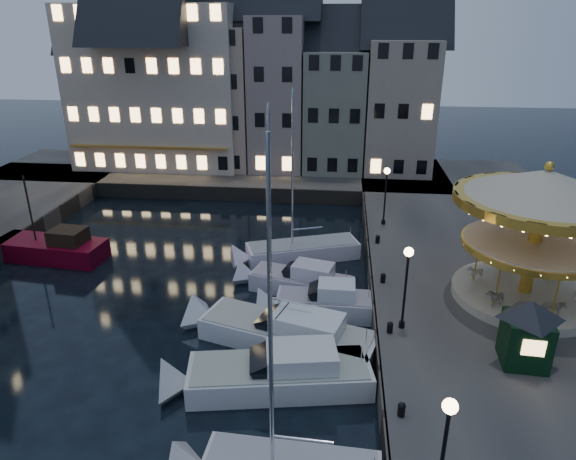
# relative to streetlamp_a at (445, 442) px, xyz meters

# --- Properties ---
(ground) EXTENTS (160.00, 160.00, 0.00)m
(ground) POSITION_rel_streetlamp_a_xyz_m (-7.20, 9.00, -4.02)
(ground) COLOR black
(ground) RESTS_ON ground
(quay_east) EXTENTS (16.00, 56.00, 1.30)m
(quay_east) POSITION_rel_streetlamp_a_xyz_m (6.80, 15.00, -3.37)
(quay_east) COLOR #474442
(quay_east) RESTS_ON ground
(quay_north) EXTENTS (44.00, 12.00, 1.30)m
(quay_north) POSITION_rel_streetlamp_a_xyz_m (-15.20, 37.00, -3.37)
(quay_north) COLOR #474442
(quay_north) RESTS_ON ground
(quaywall_e) EXTENTS (0.15, 44.00, 1.30)m
(quaywall_e) POSITION_rel_streetlamp_a_xyz_m (-1.20, 15.00, -3.37)
(quaywall_e) COLOR #47423A
(quaywall_e) RESTS_ON ground
(quaywall_n) EXTENTS (48.00, 0.15, 1.30)m
(quaywall_n) POSITION_rel_streetlamp_a_xyz_m (-13.20, 31.00, -3.37)
(quaywall_n) COLOR #47423A
(quaywall_n) RESTS_ON ground
(streetlamp_a) EXTENTS (0.44, 0.44, 4.17)m
(streetlamp_a) POSITION_rel_streetlamp_a_xyz_m (0.00, 0.00, 0.00)
(streetlamp_a) COLOR black
(streetlamp_a) RESTS_ON quay_east
(streetlamp_b) EXTENTS (0.44, 0.44, 4.17)m
(streetlamp_b) POSITION_rel_streetlamp_a_xyz_m (0.00, 10.00, 0.00)
(streetlamp_b) COLOR black
(streetlamp_b) RESTS_ON quay_east
(streetlamp_c) EXTENTS (0.44, 0.44, 4.17)m
(streetlamp_c) POSITION_rel_streetlamp_a_xyz_m (0.00, 23.50, 0.00)
(streetlamp_c) COLOR black
(streetlamp_c) RESTS_ON quay_east
(bollard_a) EXTENTS (0.30, 0.30, 0.57)m
(bollard_a) POSITION_rel_streetlamp_a_xyz_m (-0.60, 4.00, -2.41)
(bollard_a) COLOR black
(bollard_a) RESTS_ON quay_east
(bollard_b) EXTENTS (0.30, 0.30, 0.57)m
(bollard_b) POSITION_rel_streetlamp_a_xyz_m (-0.60, 9.50, -2.41)
(bollard_b) COLOR black
(bollard_b) RESTS_ON quay_east
(bollard_c) EXTENTS (0.30, 0.30, 0.57)m
(bollard_c) POSITION_rel_streetlamp_a_xyz_m (-0.60, 14.50, -2.41)
(bollard_c) COLOR black
(bollard_c) RESTS_ON quay_east
(bollard_d) EXTENTS (0.30, 0.30, 0.57)m
(bollard_d) POSITION_rel_streetlamp_a_xyz_m (-0.60, 20.00, -2.41)
(bollard_d) COLOR black
(bollard_d) RESTS_ON quay_east
(townhouse_na) EXTENTS (5.50, 8.00, 12.80)m
(townhouse_na) POSITION_rel_streetlamp_a_xyz_m (-26.70, 39.00, 3.76)
(townhouse_na) COLOR gray
(townhouse_na) RESTS_ON quay_north
(townhouse_nb) EXTENTS (6.16, 8.00, 13.80)m
(townhouse_nb) POSITION_rel_streetlamp_a_xyz_m (-21.25, 39.00, 4.26)
(townhouse_nb) COLOR slate
(townhouse_nb) RESTS_ON quay_north
(townhouse_nc) EXTENTS (6.82, 8.00, 14.80)m
(townhouse_nc) POSITION_rel_streetlamp_a_xyz_m (-15.20, 39.00, 4.76)
(townhouse_nc) COLOR tan
(townhouse_nc) RESTS_ON quay_north
(townhouse_nd) EXTENTS (5.50, 8.00, 15.80)m
(townhouse_nd) POSITION_rel_streetlamp_a_xyz_m (-9.45, 39.00, 5.26)
(townhouse_nd) COLOR gray
(townhouse_nd) RESTS_ON quay_north
(townhouse_ne) EXTENTS (6.16, 8.00, 12.80)m
(townhouse_ne) POSITION_rel_streetlamp_a_xyz_m (-4.00, 39.00, 3.76)
(townhouse_ne) COLOR slate
(townhouse_ne) RESTS_ON quay_north
(townhouse_nf) EXTENTS (6.82, 8.00, 13.80)m
(townhouse_nf) POSITION_rel_streetlamp_a_xyz_m (2.05, 39.00, 4.26)
(townhouse_nf) COLOR gray
(townhouse_nf) RESTS_ON quay_north
(hotel_corner) EXTENTS (17.60, 9.00, 16.80)m
(hotel_corner) POSITION_rel_streetlamp_a_xyz_m (-21.20, 39.00, 5.76)
(hotel_corner) COLOR beige
(hotel_corner) RESTS_ON quay_north
(motorboat_b) EXTENTS (9.03, 4.02, 2.15)m
(motorboat_b) POSITION_rel_streetlamp_a_xyz_m (-5.86, 6.62, -3.37)
(motorboat_b) COLOR silver
(motorboat_b) RESTS_ON ground
(motorboat_c) EXTENTS (9.71, 5.16, 12.99)m
(motorboat_c) POSITION_rel_streetlamp_a_xyz_m (-5.84, 9.93, -3.34)
(motorboat_c) COLOR silver
(motorboat_c) RESTS_ON ground
(motorboat_d) EXTENTS (6.21, 1.99, 2.15)m
(motorboat_d) POSITION_rel_streetlamp_a_xyz_m (-4.20, 12.89, -3.38)
(motorboat_d) COLOR silver
(motorboat_d) RESTS_ON ground
(motorboat_e) EXTENTS (7.01, 3.55, 2.15)m
(motorboat_e) POSITION_rel_streetlamp_a_xyz_m (-5.63, 15.32, -3.38)
(motorboat_e) COLOR silver
(motorboat_e) RESTS_ON ground
(motorboat_f) EXTENTS (8.37, 4.79, 11.29)m
(motorboat_f) POSITION_rel_streetlamp_a_xyz_m (-6.05, 19.66, -3.49)
(motorboat_f) COLOR silver
(motorboat_f) RESTS_ON ground
(red_fishing_boat) EXTENTS (7.57, 3.29, 5.90)m
(red_fishing_boat) POSITION_rel_streetlamp_a_xyz_m (-22.15, 18.06, -3.32)
(red_fishing_boat) COLOR #580216
(red_fishing_boat) RESTS_ON ground
(carousel) EXTENTS (8.45, 8.45, 7.40)m
(carousel) POSITION_rel_streetlamp_a_xyz_m (6.67, 13.48, 2.15)
(carousel) COLOR #B8A88E
(carousel) RESTS_ON quay_east
(ticket_kiosk) EXTENTS (2.88, 2.88, 3.37)m
(ticket_kiosk) POSITION_rel_streetlamp_a_xyz_m (4.83, 7.80, -0.71)
(ticket_kiosk) COLOR black
(ticket_kiosk) RESTS_ON quay_east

